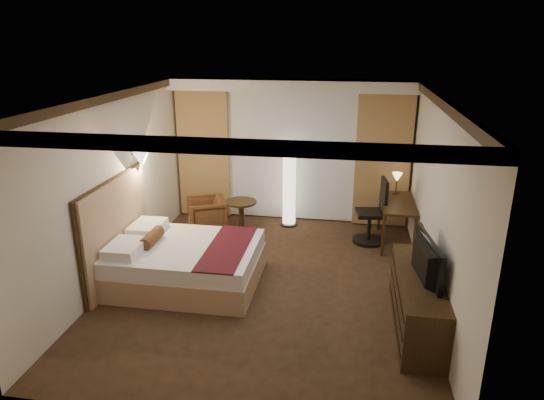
% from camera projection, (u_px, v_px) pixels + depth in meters
% --- Properties ---
extents(floor, '(4.50, 5.50, 0.01)m').
position_uv_depth(floor, '(268.00, 283.00, 7.11)').
color(floor, '#302012').
rests_on(floor, ground).
extents(ceiling, '(4.50, 5.50, 0.01)m').
position_uv_depth(ceiling, '(267.00, 96.00, 6.24)').
color(ceiling, white).
rests_on(ceiling, back_wall).
extents(back_wall, '(4.50, 0.02, 2.70)m').
position_uv_depth(back_wall, '(292.00, 151.00, 9.25)').
color(back_wall, beige).
rests_on(back_wall, floor).
extents(left_wall, '(0.02, 5.50, 2.70)m').
position_uv_depth(left_wall, '(115.00, 188.00, 7.02)').
color(left_wall, beige).
rests_on(left_wall, floor).
extents(right_wall, '(0.02, 5.50, 2.70)m').
position_uv_depth(right_wall, '(437.00, 204.00, 6.33)').
color(right_wall, beige).
rests_on(right_wall, floor).
extents(crown_molding, '(4.50, 5.50, 0.12)m').
position_uv_depth(crown_molding, '(267.00, 101.00, 6.26)').
color(crown_molding, black).
rests_on(crown_molding, ceiling).
extents(soffit, '(4.50, 0.50, 0.20)m').
position_uv_depth(soffit, '(291.00, 85.00, 8.61)').
color(soffit, white).
rests_on(soffit, ceiling).
extents(curtain_sheer, '(2.48, 0.04, 2.45)m').
position_uv_depth(curtain_sheer, '(291.00, 157.00, 9.20)').
color(curtain_sheer, silver).
rests_on(curtain_sheer, back_wall).
extents(curtain_left_drape, '(1.00, 0.14, 2.45)m').
position_uv_depth(curtain_left_drape, '(204.00, 154.00, 9.41)').
color(curtain_left_drape, '#A67A4C').
rests_on(curtain_left_drape, back_wall).
extents(curtain_right_drape, '(1.00, 0.14, 2.45)m').
position_uv_depth(curtain_right_drape, '(383.00, 161.00, 8.89)').
color(curtain_right_drape, '#A67A4C').
rests_on(curtain_right_drape, back_wall).
extents(wall_sconce, '(0.24, 0.24, 0.24)m').
position_uv_depth(wall_sconce, '(141.00, 159.00, 7.50)').
color(wall_sconce, white).
rests_on(wall_sconce, left_wall).
extents(bed, '(2.05, 1.60, 0.60)m').
position_uv_depth(bed, '(187.00, 263.00, 7.04)').
color(bed, white).
rests_on(bed, floor).
extents(headboard, '(0.12, 1.90, 1.50)m').
position_uv_depth(headboard, '(117.00, 230.00, 7.05)').
color(headboard, tan).
rests_on(headboard, floor).
extents(armchair, '(0.84, 0.86, 0.69)m').
position_uv_depth(armchair, '(207.00, 213.00, 8.90)').
color(armchair, '#431F14').
rests_on(armchair, floor).
extents(side_table, '(0.56, 0.56, 0.62)m').
position_uv_depth(side_table, '(241.00, 217.00, 8.81)').
color(side_table, black).
rests_on(side_table, floor).
extents(floor_lamp, '(0.32, 0.32, 1.54)m').
position_uv_depth(floor_lamp, '(289.00, 186.00, 9.04)').
color(floor_lamp, white).
rests_on(floor_lamp, floor).
extents(desk, '(0.55, 1.26, 0.75)m').
position_uv_depth(desk, '(396.00, 222.00, 8.38)').
color(desk, black).
rests_on(desk, floor).
extents(desk_lamp, '(0.18, 0.18, 0.34)m').
position_uv_depth(desk_lamp, '(396.00, 184.00, 8.65)').
color(desk_lamp, '#FFD899').
rests_on(desk_lamp, desk).
extents(office_chair, '(0.63, 0.63, 1.16)m').
position_uv_depth(office_chair, '(370.00, 211.00, 8.33)').
color(office_chair, black).
rests_on(office_chair, floor).
extents(dresser, '(0.50, 1.84, 0.72)m').
position_uv_depth(dresser, '(417.00, 302.00, 5.92)').
color(dresser, black).
rests_on(dresser, floor).
extents(television, '(0.74, 1.12, 0.14)m').
position_uv_depth(television, '(420.00, 253.00, 5.71)').
color(television, black).
rests_on(television, dresser).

